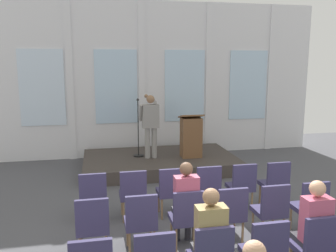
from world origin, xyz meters
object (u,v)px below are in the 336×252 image
speaker (150,122)px  chair_r2_c4 (316,244)px  chair_r1_c0 (93,223)px  chair_r1_c3 (230,211)px  lectern (191,136)px  chair_r2_c3 (265,250)px  chair_r0_c1 (133,191)px  chair_r0_c5 (275,181)px  chair_r1_c5 (310,204)px  chair_r0_c0 (93,194)px  audience_r2_c2 (209,236)px  chair_r0_c3 (207,186)px  chair_r1_c4 (271,208)px  audience_r2_c4 (313,225)px  chair_r1_c1 (141,219)px  audience_r1_c2 (185,200)px  chair_r1_c2 (187,215)px  mic_stand (138,144)px  chair_r0_c2 (171,189)px  chair_r0_c4 (242,184)px

speaker → chair_r2_c4: speaker is taller
chair_r1_c0 → chair_r1_c3: size_ratio=1.00×
lectern → chair_r2_c3: 5.15m
chair_r1_c0 → chair_r1_c3: bearing=0.0°
chair_r0_c1 → chair_r0_c5: same height
chair_r1_c0 → chair_r1_c5: (3.44, 0.00, 0.00)m
chair_r0_c0 → chair_r2_c4: same height
speaker → audience_r2_c2: 5.17m
chair_r0_c3 → chair_r1_c4: bearing=-59.0°
chair_r0_c1 → chair_r1_c4: size_ratio=1.00×
audience_r2_c4 → chair_r1_c1: bearing=152.7°
chair_r1_c1 → chair_r1_c5: size_ratio=1.00×
audience_r1_c2 → chair_r1_c4: audience_r1_c2 is taller
chair_r0_c3 → chair_r1_c1: 1.79m
speaker → chair_r2_c4: (1.29, -5.22, -0.76)m
chair_r0_c1 → chair_r0_c5: (2.75, 0.00, 0.00)m
chair_r0_c0 → chair_r1_c2: size_ratio=1.00×
mic_stand → lectern: 1.42m
chair_r0_c2 → chair_r1_c3: size_ratio=1.00×
audience_r1_c2 → chair_r2_c4: 1.85m
lectern → chair_r2_c4: size_ratio=1.23×
chair_r2_c3 → chair_r0_c1: bearing=121.0°
speaker → chair_r0_c4: bearing=-66.2°
chair_r0_c4 → chair_r1_c2: 1.79m
audience_r1_c2 → chair_r1_c5: bearing=-2.2°
audience_r2_c2 → lectern: bearing=77.1°
speaker → chair_r0_c4: (1.29, -2.93, -0.76)m
audience_r1_c2 → chair_r2_c3: (0.69, -1.22, -0.21)m
chair_r1_c3 → speaker: bearing=98.4°
chair_r0_c1 → audience_r2_c4: (2.06, -2.21, 0.21)m
chair_r0_c4 → chair_r1_c1: bearing=-151.0°
chair_r0_c4 → audience_r2_c2: 2.61m
chair_r0_c0 → chair_r0_c3: (2.06, 0.00, 0.00)m
chair_r0_c2 → chair_r1_c1: (-0.69, -1.14, 0.00)m
speaker → chair_r0_c4: size_ratio=1.76×
lectern → chair_r2_c4: bearing=-87.5°
chair_r1_c0 → chair_r1_c5: same height
audience_r2_c4 → speaker: bearing=104.1°
chair_r2_c4 → lectern: bearing=92.5°
chair_r0_c2 → chair_r0_c4: (1.38, 0.00, 0.00)m
chair_r0_c1 → chair_r1_c4: (2.06, -1.14, 0.00)m
lectern → audience_r1_c2: (-1.15, -3.89, -0.14)m
chair_r0_c0 → chair_r2_c4: (2.75, -2.29, 0.00)m
chair_r2_c3 → chair_r1_c5: bearing=39.7°
chair_r0_c4 → chair_r1_c4: 1.14m
chair_r1_c2 → audience_r1_c2: audience_r1_c2 is taller
audience_r2_c2 → chair_r0_c1: bearing=107.3°
chair_r0_c4 → chair_r1_c1: 2.36m
chair_r0_c2 → audience_r2_c2: audience_r2_c2 is taller
chair_r0_c0 → chair_r0_c2: (1.38, 0.00, 0.00)m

